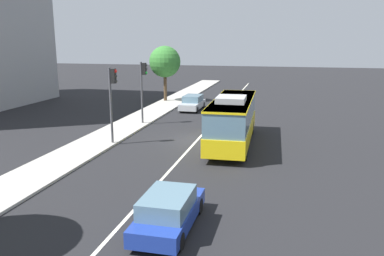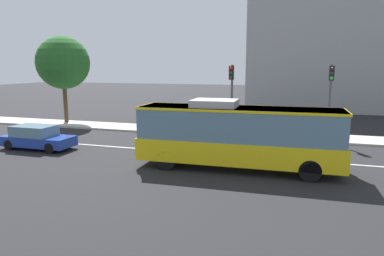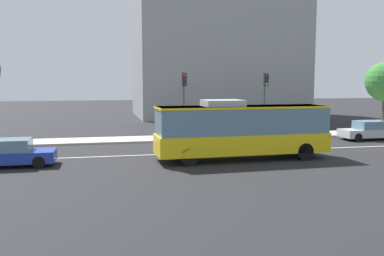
{
  "view_description": "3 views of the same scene",
  "coord_description": "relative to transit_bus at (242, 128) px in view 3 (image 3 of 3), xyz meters",
  "views": [
    {
      "loc": [
        -26.37,
        -5.93,
        7.0
      ],
      "look_at": [
        -2.54,
        -0.22,
        1.46
      ],
      "focal_mm": 36.78,
      "sensor_mm": 36.0,
      "label": 1
    },
    {
      "loc": [
        2.38,
        -19.61,
        5.07
      ],
      "look_at": [
        -3.37,
        -1.24,
        1.72
      ],
      "focal_mm": 33.11,
      "sensor_mm": 36.0,
      "label": 2
    },
    {
      "loc": [
        -8.35,
        -24.77,
        4.43
      ],
      "look_at": [
        -3.2,
        -1.03,
        1.72
      ],
      "focal_mm": 38.21,
      "sensor_mm": 36.0,
      "label": 3
    }
  ],
  "objects": [
    {
      "name": "office_block_background",
      "position": [
        7.12,
        31.19,
        8.39
      ],
      "size": [
        21.39,
        14.57,
        20.4
      ],
      "rotation": [
        0.0,
        0.0,
        0.01
      ],
      "color": "#939399",
      "rests_on": "ground_plane"
    },
    {
      "name": "transit_bus",
      "position": [
        0.0,
        0.0,
        0.0
      ],
      "size": [
        10.07,
        2.78,
        3.46
      ],
      "rotation": [
        0.0,
        0.0,
        0.03
      ],
      "color": "yellow",
      "rests_on": "ground_plane"
    },
    {
      "name": "lane_centre_line",
      "position": [
        0.59,
        2.56,
        -1.8
      ],
      "size": [
        76.0,
        0.16,
        0.01
      ],
      "primitive_type": "cube",
      "color": "silver",
      "rests_on": "ground_plane"
    },
    {
      "name": "traffic_light_mid_block",
      "position": [
        4.7,
        8.06,
        1.75
      ],
      "size": [
        0.33,
        0.62,
        5.2
      ],
      "rotation": [
        0.0,
        0.0,
        -1.55
      ],
      "color": "#47474C",
      "rests_on": "ground_plane"
    },
    {
      "name": "sedan_silver",
      "position": [
        12.55,
        5.76,
        -1.09
      ],
      "size": [
        4.51,
        1.84,
        1.46
      ],
      "rotation": [
        0.0,
        0.0,
        3.13
      ],
      "color": "#B7BABF",
      "rests_on": "ground_plane"
    },
    {
      "name": "ground_plane",
      "position": [
        0.59,
        2.56,
        -1.81
      ],
      "size": [
        160.0,
        160.0,
        0.0
      ],
      "primitive_type": "plane",
      "color": "black"
    },
    {
      "name": "traffic_light_near_corner",
      "position": [
        -1.87,
        7.78,
        1.75
      ],
      "size": [
        0.32,
        0.62,
        5.2
      ],
      "rotation": [
        0.0,
        0.0,
        -1.58
      ],
      "color": "#47474C",
      "rests_on": "ground_plane"
    },
    {
      "name": "sidewalk_kerb",
      "position": [
        0.59,
        9.15,
        -1.74
      ],
      "size": [
        80.0,
        3.05,
        0.14
      ],
      "primitive_type": "cube",
      "color": "#B2ADA3",
      "rests_on": "ground_plane"
    },
    {
      "name": "sedan_blue",
      "position": [
        -12.7,
        0.66,
        -1.09
      ],
      "size": [
        4.5,
        1.82,
        1.46
      ],
      "rotation": [
        0.0,
        0.0,
        -0.0
      ],
      "color": "#1E3899",
      "rests_on": "ground_plane"
    }
  ]
}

